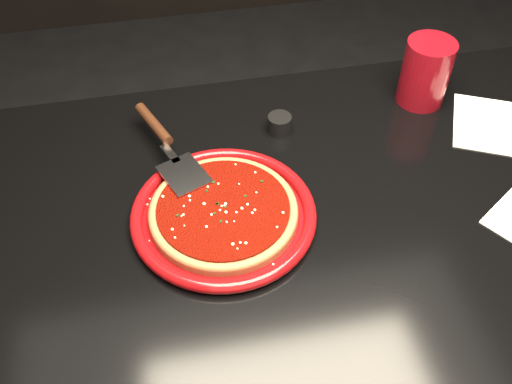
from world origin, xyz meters
TOP-DOWN VIEW (x-y plane):
  - table at (0.00, 0.00)m, footprint 1.20×0.80m
  - plate at (-0.19, 0.03)m, footprint 0.32×0.32m
  - pizza_crust at (-0.19, 0.03)m, footprint 0.26×0.26m
  - pizza_crust_rim at (-0.19, 0.03)m, footprint 0.26×0.26m
  - pizza_sauce at (-0.19, 0.03)m, footprint 0.23×0.23m
  - parmesan_dusting at (-0.19, 0.03)m, footprint 0.21×0.21m
  - basil_flecks at (-0.19, 0.03)m, footprint 0.19×0.19m
  - pizza_server at (-0.26, 0.18)m, footprint 0.18×0.29m
  - cup at (0.25, 0.26)m, footprint 0.11×0.11m
  - napkin_b at (0.36, 0.16)m, footprint 0.21×0.21m
  - ramekin at (-0.05, 0.23)m, footprint 0.06×0.06m

SIDE VIEW (x-z plane):
  - table at x=0.00m, z-range 0.00..0.75m
  - napkin_b at x=0.36m, z-range 0.75..0.75m
  - plate at x=-0.19m, z-range 0.75..0.77m
  - pizza_crust at x=-0.19m, z-range 0.76..0.77m
  - ramekin at x=-0.05m, z-range 0.75..0.78m
  - pizza_crust_rim at x=-0.19m, z-range 0.76..0.78m
  - pizza_sauce at x=-0.19m, z-range 0.77..0.78m
  - basil_flecks at x=-0.19m, z-range 0.78..0.78m
  - parmesan_dusting at x=-0.19m, z-range 0.78..0.78m
  - pizza_server at x=-0.26m, z-range 0.78..0.80m
  - cup at x=0.25m, z-range 0.75..0.88m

